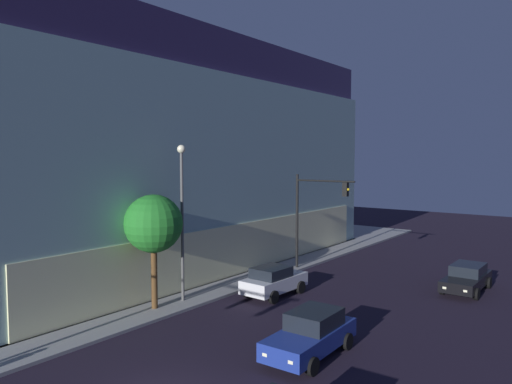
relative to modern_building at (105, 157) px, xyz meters
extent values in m
cube|color=#4C4C51|center=(0.00, 0.06, -7.70)|extent=(33.91, 29.41, 0.15)
cube|color=#F4EFB1|center=(0.00, -14.25, -5.99)|extent=(30.16, 0.60, 3.27)
cube|color=#8CB2B2|center=(0.00, 0.06, -1.22)|extent=(33.51, 29.01, 12.81)
cube|color=#2C2045|center=(0.00, 0.06, 6.55)|extent=(32.84, 28.43, 2.72)
cylinder|color=black|center=(3.65, -16.48, -4.41)|extent=(0.18, 0.18, 6.43)
cylinder|color=black|center=(3.67, -18.61, -1.59)|extent=(0.16, 4.25, 0.12)
cube|color=black|center=(3.69, -20.09, -2.09)|extent=(0.32, 0.32, 0.90)
sphere|color=yellow|center=(3.69, -20.27, -2.09)|extent=(0.18, 0.18, 0.18)
cylinder|color=#535353|center=(-6.57, -15.81, -3.70)|extent=(0.16, 0.16, 7.85)
sphere|color=#F9EFC6|center=(-6.57, -15.81, 0.38)|extent=(0.44, 0.44, 0.44)
cylinder|color=brown|center=(-8.36, -15.63, -6.06)|extent=(0.31, 0.31, 3.13)
sphere|color=#227A27|center=(-8.36, -15.63, -3.33)|extent=(2.91, 2.91, 2.91)
cube|color=navy|center=(-8.41, -24.70, -7.07)|extent=(4.66, 1.90, 0.72)
cube|color=black|center=(-8.06, -24.69, -6.38)|extent=(2.18, 1.67, 0.66)
cube|color=#F9F4CC|center=(-10.66, -25.29, -7.07)|extent=(0.12, 0.20, 0.12)
cube|color=#F9F4CC|center=(-10.68, -24.21, -7.07)|extent=(0.12, 0.20, 0.12)
cylinder|color=black|center=(-9.82, -25.63, -7.43)|extent=(0.68, 0.26, 0.68)
cylinder|color=black|center=(-9.86, -23.83, -7.43)|extent=(0.68, 0.26, 0.68)
cylinder|color=black|center=(-6.96, -25.56, -7.43)|extent=(0.68, 0.26, 0.68)
cylinder|color=black|center=(-7.00, -23.76, -7.43)|extent=(0.68, 0.26, 0.68)
cube|color=silver|center=(-2.48, -18.87, -7.05)|extent=(4.15, 1.94, 0.74)
cube|color=black|center=(-2.78, -18.86, -6.39)|extent=(2.06, 1.69, 0.57)
cube|color=#F9F4CC|center=(-0.47, -18.40, -7.05)|extent=(0.13, 0.20, 0.12)
cube|color=#F9F4CC|center=(-0.50, -19.48, -7.05)|extent=(0.13, 0.20, 0.12)
cylinder|color=black|center=(-1.18, -18.02, -7.42)|extent=(0.72, 0.27, 0.71)
cylinder|color=black|center=(-1.24, -19.81, -7.42)|extent=(0.72, 0.27, 0.71)
cylinder|color=black|center=(-3.71, -17.93, -7.42)|extent=(0.72, 0.27, 0.71)
cylinder|color=black|center=(-3.78, -19.72, -7.42)|extent=(0.72, 0.27, 0.71)
cube|color=black|center=(4.89, -27.23, -7.14)|extent=(4.80, 1.81, 0.61)
cube|color=black|center=(5.25, -27.23, -6.54)|extent=(2.30, 1.62, 0.59)
cube|color=#F9F4CC|center=(2.54, -27.76, -7.14)|extent=(0.12, 0.20, 0.12)
cube|color=#F9F4CC|center=(2.55, -26.68, -7.14)|extent=(0.12, 0.20, 0.12)
cylinder|color=black|center=(3.40, -28.12, -7.44)|extent=(0.67, 0.24, 0.66)
cylinder|color=black|center=(3.41, -26.33, -7.44)|extent=(0.67, 0.24, 0.66)
cylinder|color=black|center=(6.37, -28.13, -7.44)|extent=(0.67, 0.24, 0.66)
cylinder|color=black|center=(6.38, -26.34, -7.44)|extent=(0.67, 0.24, 0.66)
camera|label=1|loc=(-24.17, -33.99, -0.06)|focal=33.69mm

